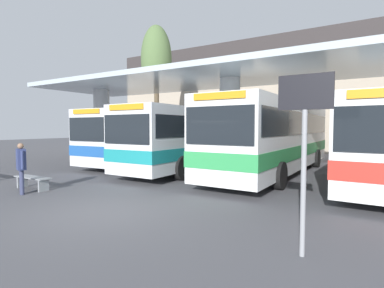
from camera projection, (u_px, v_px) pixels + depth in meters
ground_plane at (108, 211)px, 8.04m from camera, size 100.00×100.00×0.00m
townhouse_backdrop at (296, 83)px, 26.58m from camera, size 40.00×0.58×10.69m
station_canopy at (230, 89)px, 14.53m from camera, size 22.95×6.71×4.87m
transit_bus_left_bay at (161, 135)px, 19.68m from camera, size 3.09×12.53×3.15m
transit_bus_center_bay at (196, 136)px, 16.03m from camera, size 2.75×10.67×3.17m
transit_bus_right_bay at (276, 135)px, 14.57m from camera, size 3.01×12.35×3.38m
waiting_bench_near_pillar at (32, 180)px, 10.83m from camera, size 1.66×0.44×0.46m
info_sign_platform at (305, 128)px, 5.11m from camera, size 0.90×0.09×3.15m
pedestrian_waiting at (21, 163)px, 9.98m from camera, size 0.62×0.40×1.72m
poplar_tree_behind_left at (156, 61)px, 24.62m from camera, size 2.52×2.52×10.62m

